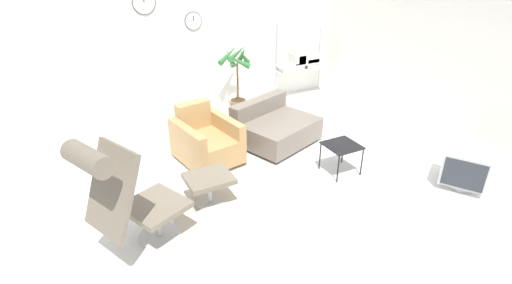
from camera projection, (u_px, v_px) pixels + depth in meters
name	position (u px, v px, depth m)	size (l,w,h in m)	color
ground_plane	(263.00, 193.00, 5.01)	(12.00, 12.00, 0.00)	white
wall_back	(179.00, 35.00, 6.76)	(12.00, 0.09, 2.80)	silver
wall_right	(458.00, 54.00, 5.68)	(0.06, 12.00, 2.80)	silver
round_rug	(249.00, 200.00, 4.88)	(1.91, 1.91, 0.01)	#BCB29E
lounge_chair	(122.00, 190.00, 3.72)	(1.11, 0.89, 1.32)	#BCBCC1
ottoman	(209.00, 182.00, 4.70)	(0.54, 0.46, 0.38)	#BCBCC1
armchair_red	(206.00, 142.00, 5.63)	(0.87, 1.00, 0.80)	silver
couch_low	(274.00, 128.00, 6.19)	(1.38, 1.27, 0.64)	black
side_table	(342.00, 148.00, 5.31)	(0.44, 0.44, 0.42)	black
crt_television	(466.00, 168.00, 5.05)	(0.71, 0.72, 0.51)	#B7B7B7
potted_plant	(237.00, 81.00, 7.06)	(0.58, 0.68, 1.24)	brown
shelf_unit	(303.00, 62.00, 7.84)	(1.09, 0.28, 1.70)	#BCBCC1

